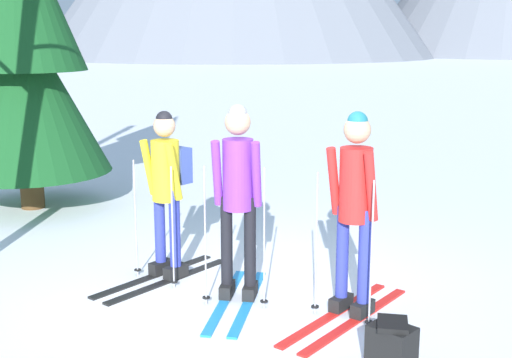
{
  "coord_description": "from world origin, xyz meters",
  "views": [
    {
      "loc": [
        1.12,
        -5.94,
        2.43
      ],
      "look_at": [
        -0.02,
        0.39,
        1.05
      ],
      "focal_mm": 47.21,
      "sensor_mm": 36.0,
      "label": 1
    }
  ],
  "objects_px": {
    "skier_in_red": "(354,205)",
    "skier_in_purple": "(238,193)",
    "pine_tree_near": "(21,29)",
    "skier_in_yellow": "(167,185)",
    "backpack_on_snow_front": "(392,346)"
  },
  "relations": [
    {
      "from": "skier_in_yellow",
      "to": "skier_in_red",
      "type": "relative_size",
      "value": 0.94
    },
    {
      "from": "skier_in_purple",
      "to": "backpack_on_snow_front",
      "type": "bearing_deg",
      "value": -39.35
    },
    {
      "from": "skier_in_red",
      "to": "skier_in_purple",
      "type": "bearing_deg",
      "value": 170.32
    },
    {
      "from": "pine_tree_near",
      "to": "backpack_on_snow_front",
      "type": "distance_m",
      "value": 6.77
    },
    {
      "from": "pine_tree_near",
      "to": "backpack_on_snow_front",
      "type": "height_order",
      "value": "pine_tree_near"
    },
    {
      "from": "skier_in_red",
      "to": "pine_tree_near",
      "type": "bearing_deg",
      "value": 147.2
    },
    {
      "from": "skier_in_red",
      "to": "backpack_on_snow_front",
      "type": "distance_m",
      "value": 1.3
    },
    {
      "from": "skier_in_yellow",
      "to": "pine_tree_near",
      "type": "xyz_separation_m",
      "value": [
        -2.77,
        2.35,
        1.55
      ]
    },
    {
      "from": "pine_tree_near",
      "to": "skier_in_red",
      "type": "bearing_deg",
      "value": -32.8
    },
    {
      "from": "skier_in_red",
      "to": "pine_tree_near",
      "type": "xyz_separation_m",
      "value": [
        -4.65,
        3.0,
        1.51
      ]
    },
    {
      "from": "skier_in_purple",
      "to": "backpack_on_snow_front",
      "type": "relative_size",
      "value": 4.57
    },
    {
      "from": "skier_in_yellow",
      "to": "backpack_on_snow_front",
      "type": "height_order",
      "value": "skier_in_yellow"
    },
    {
      "from": "backpack_on_snow_front",
      "to": "skier_in_red",
      "type": "bearing_deg",
      "value": 109.09
    },
    {
      "from": "skier_in_yellow",
      "to": "skier_in_red",
      "type": "bearing_deg",
      "value": -18.9
    },
    {
      "from": "pine_tree_near",
      "to": "skier_in_yellow",
      "type": "bearing_deg",
      "value": -40.34
    }
  ]
}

